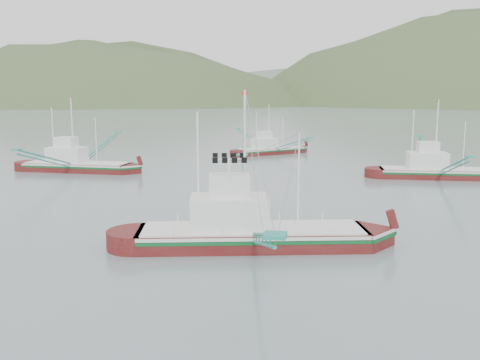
# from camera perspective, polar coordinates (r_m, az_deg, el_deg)

# --- Properties ---
(ground) EXTENTS (1200.00, 1200.00, 0.00)m
(ground) POSITION_cam_1_polar(r_m,az_deg,el_deg) (35.99, -1.53, -6.59)
(ground) COLOR slate
(ground) RESTS_ON ground
(main_boat) EXTENTS (15.22, 26.38, 10.80)m
(main_boat) POSITION_cam_1_polar(r_m,az_deg,el_deg) (34.37, 1.02, -4.04)
(main_boat) COLOR #4B0D0C
(main_boat) RESTS_ON ground
(bg_boat_left) EXTENTS (13.58, 24.35, 9.85)m
(bg_boat_left) POSITION_cam_1_polar(r_m,az_deg,el_deg) (69.98, -17.13, 1.98)
(bg_boat_left) COLOR #4B0D0C
(bg_boat_left) RESTS_ON ground
(bg_boat_right) EXTENTS (13.29, 23.95, 9.69)m
(bg_boat_right) POSITION_cam_1_polar(r_m,az_deg,el_deg) (65.69, 20.26, 1.33)
(bg_boat_right) COLOR #4B0D0C
(bg_boat_right) RESTS_ON ground
(bg_boat_far) EXTENTS (16.44, 18.12, 8.46)m
(bg_boat_far) POSITION_cam_1_polar(r_m,az_deg,el_deg) (85.64, 3.25, 4.00)
(bg_boat_far) COLOR #4B0D0C
(bg_boat_far) RESTS_ON ground
(headland_left) EXTENTS (448.00, 308.00, 210.00)m
(headland_left) POSITION_cam_1_polar(r_m,az_deg,el_deg) (435.99, -16.30, 7.78)
(headland_left) COLOR #3B4F28
(headland_left) RESTS_ON ground
(ridge_distant) EXTENTS (960.00, 400.00, 240.00)m
(ridge_distant) POSITION_cam_1_polar(r_m,az_deg,el_deg) (594.53, 11.57, 8.31)
(ridge_distant) COLOR slate
(ridge_distant) RESTS_ON ground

